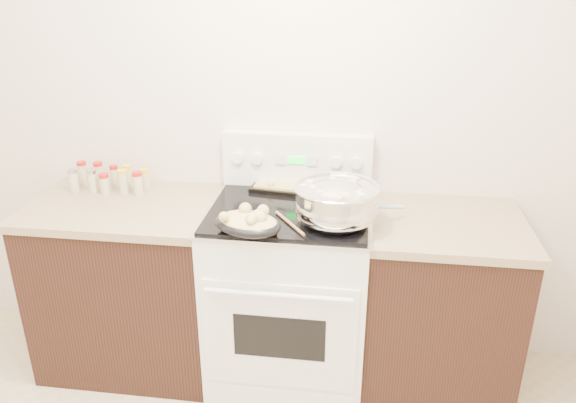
# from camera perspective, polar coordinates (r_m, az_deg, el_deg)

# --- Properties ---
(room_shell) EXTENTS (4.10, 3.60, 2.75)m
(room_shell) POSITION_cam_1_polar(r_m,az_deg,el_deg) (1.23, -25.88, 6.24)
(room_shell) COLOR beige
(room_shell) RESTS_ON ground
(counter_left) EXTENTS (0.93, 0.67, 0.92)m
(counter_left) POSITION_cam_1_polar(r_m,az_deg,el_deg) (3.09, -15.43, -7.96)
(counter_left) COLOR black
(counter_left) RESTS_ON ground
(counter_right) EXTENTS (0.73, 0.67, 0.92)m
(counter_right) POSITION_cam_1_polar(r_m,az_deg,el_deg) (2.89, 14.87, -10.16)
(counter_right) COLOR black
(counter_right) RESTS_ON ground
(kitchen_range) EXTENTS (0.78, 0.73, 1.22)m
(kitchen_range) POSITION_cam_1_polar(r_m,az_deg,el_deg) (2.86, 0.15, -9.00)
(kitchen_range) COLOR white
(kitchen_range) RESTS_ON ground
(mixing_bowl) EXTENTS (0.38, 0.38, 0.22)m
(mixing_bowl) POSITION_cam_1_polar(r_m,az_deg,el_deg) (2.49, 4.92, -0.24)
(mixing_bowl) COLOR silver
(mixing_bowl) RESTS_ON kitchen_range
(roasting_pan) EXTENTS (0.35, 0.30, 0.12)m
(roasting_pan) POSITION_cam_1_polar(r_m,az_deg,el_deg) (2.40, -4.07, -2.12)
(roasting_pan) COLOR black
(roasting_pan) RESTS_ON kitchen_range
(baking_sheet) EXTENTS (0.44, 0.34, 0.06)m
(baking_sheet) POSITION_cam_1_polar(r_m,az_deg,el_deg) (2.90, 0.72, 1.84)
(baking_sheet) COLOR black
(baking_sheet) RESTS_ON kitchen_range
(wooden_spoon) EXTENTS (0.17, 0.23, 0.04)m
(wooden_spoon) POSITION_cam_1_polar(r_m,az_deg,el_deg) (2.43, -0.91, -2.65)
(wooden_spoon) COLOR #9B7447
(wooden_spoon) RESTS_ON kitchen_range
(blue_ladle) EXTENTS (0.25, 0.19, 0.10)m
(blue_ladle) POSITION_cam_1_polar(r_m,az_deg,el_deg) (2.51, 7.50, -1.46)
(blue_ladle) COLOR #8FB7D5
(blue_ladle) RESTS_ON kitchen_range
(spice_jars) EXTENTS (0.39, 0.16, 0.13)m
(spice_jars) POSITION_cam_1_polar(r_m,az_deg,el_deg) (3.05, -17.70, 2.22)
(spice_jars) COLOR #BFB28C
(spice_jars) RESTS_ON counter_left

